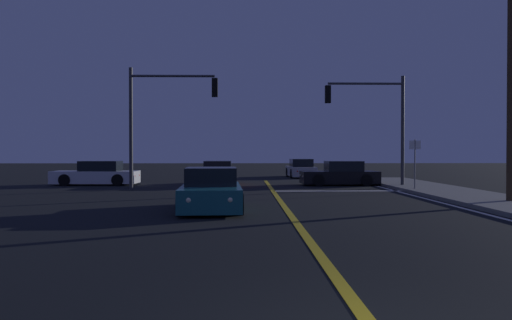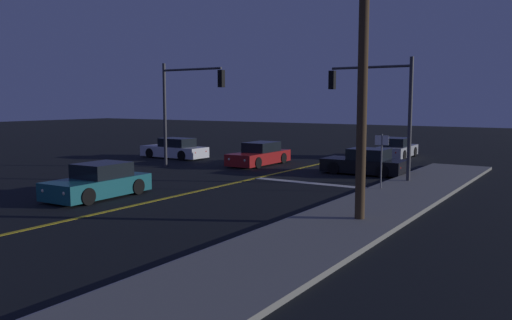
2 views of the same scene
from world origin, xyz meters
name	(u,v)px [view 2 (image 2 of 2)]	position (x,y,z in m)	size (l,w,h in m)	color
sidewalk_right	(313,237)	(7.61, 10.41, 0.07)	(3.20, 37.47, 0.15)	slate
lane_line_center	(118,209)	(0.00, 10.41, 0.01)	(0.20, 35.39, 0.01)	gold
lane_line_edge_right	(256,231)	(5.76, 10.41, 0.01)	(0.16, 35.39, 0.01)	silver
stop_bar	(311,183)	(3.00, 19.32, 0.01)	(6.01, 0.50, 0.01)	silver
car_parked_curb_black	(365,163)	(3.96, 23.61, 0.58)	(4.26, 2.05, 1.34)	black
car_following_oncoming_silver	(397,149)	(2.75, 32.52, 0.58)	(1.92, 4.40, 1.34)	#B2B5BA
car_side_waiting_teal	(99,183)	(-2.39, 11.60, 0.58)	(2.08, 4.29, 1.34)	#195960
car_mid_block_white	(175,149)	(-9.57, 24.10, 0.58)	(4.69, 1.89, 1.34)	silver
car_lead_oncoming_red	(260,155)	(-2.83, 24.05, 0.58)	(1.86, 4.75, 1.34)	maroon
traffic_signal_near_right	(379,99)	(5.34, 21.62, 3.85)	(4.10, 0.28, 5.75)	#38383D
traffic_signal_far_left	(185,98)	(-5.30, 20.22, 3.95)	(4.27, 0.28, 5.90)	#38383D
utility_pole_right	(363,65)	(7.91, 12.99, 4.84)	(1.51, 0.30, 9.35)	#42301E
street_sign_corner	(382,153)	(6.51, 18.82, 1.62)	(0.56, 0.13, 2.41)	slate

